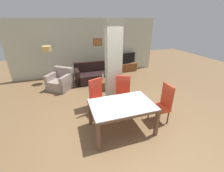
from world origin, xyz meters
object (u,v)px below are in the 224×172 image
Objects in this scene: dining_chair_head_right at (163,103)px; coffee_table at (105,84)px; tv_stand at (126,67)px; floor_lamp at (47,52)px; sofa at (98,75)px; tv_screen at (127,58)px; dining_chair_far_right at (123,93)px; bottle at (103,77)px; dining_table at (122,109)px; armchair at (61,82)px; dining_chair_far_left at (98,96)px.

coffee_table is (-0.91, 2.55, -0.38)m from dining_chair_head_right.
floor_lamp is (-3.86, -0.34, 1.16)m from tv_stand.
tv_screen reaches higher than sofa.
dining_chair_far_right is at bearing -54.66° from floor_lamp.
coffee_table is at bearing -55.77° from bottle.
dining_table is 0.98m from dining_chair_far_right.
tv_stand is at bearing -123.42° from armchair.
floor_lamp reaches higher than tv_screen.
dining_chair_far_right is 1.06× the size of tv_screen.
armchair is (-1.05, 2.24, -0.28)m from dining_chair_far_left.
bottle is at bearing -61.13° from dining_chair_far_right.
bottle is at bearing 92.09° from sofa.
tv_screen reaches higher than dining_table.
sofa is 2.04m from tv_stand.
dining_chair_far_left reaches higher than dining_table.
tv_stand is 4.04m from floor_lamp.
sofa is at bearing -15.24° from floor_lamp.
coffee_table is 0.57× the size of tv_stand.
floor_lamp reaches higher than coffee_table.
dining_chair_far_right is 2.60m from sofa.
sofa is 2.08m from tv_screen.
tv_stand is at bearing -147.84° from dining_chair_far_left.
floor_lamp reaches higher than dining_chair_far_right.
dining_chair_far_right is at bearing 42.45° from dining_chair_head_right.
coffee_table is at bearing -63.20° from dining_chair_far_right.
floor_lamp reaches higher than armchair.
sofa is 7.41× the size of bottle.
armchair is 1.44m from floor_lamp.
dining_chair_far_right is at bearing -115.22° from tv_stand.
bottle is (-0.98, 2.65, -0.09)m from dining_chair_head_right.
dining_chair_far_left is 1.76× the size of coffee_table.
tv_screen is (2.41, 3.44, 0.14)m from dining_chair_far_left.
dining_chair_head_right is (1.21, 0.00, -0.04)m from dining_table.
armchair is 3.67m from tv_stand.
dining_chair_far_right reaches higher than tv_stand.
floor_lamp is (-0.39, 0.86, 1.09)m from armchair.
dining_chair_far_left is 1.83m from bottle.
dining_chair_far_left is at bearing 59.93° from dining_chair_head_right.
dining_chair_far_left reaches higher than tv_stand.
dining_chair_head_right is at bearing 127.14° from dining_chair_far_left.
armchair is at bearing 160.34° from coffee_table.
sofa is at bearing -154.08° from tv_stand.
tv_stand reaches higher than coffee_table.
dining_chair_far_right is 0.54× the size of sofa.
dining_chair_far_right reaches higher than sofa.
dining_table reaches higher than coffee_table.
coffee_table is 2.51m from tv_stand.
tv_screen is at bearing -123.42° from armchair.
dining_table is at bearing -94.87° from bottle.
bottle is at bearing 32.58° from tv_screen.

